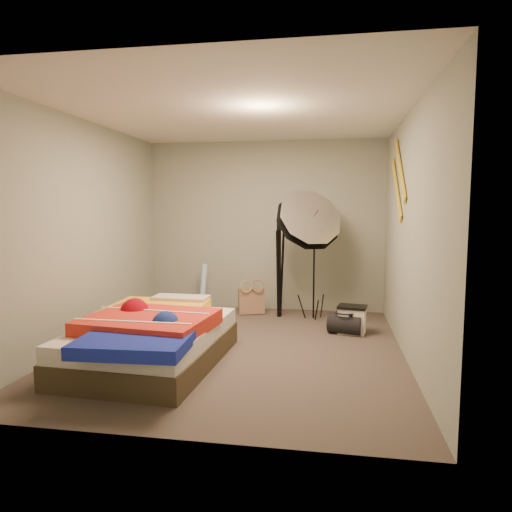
% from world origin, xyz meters
% --- Properties ---
extents(floor, '(4.00, 4.00, 0.00)m').
position_xyz_m(floor, '(0.00, 0.00, 0.00)').
color(floor, '#52473F').
rests_on(floor, ground).
extents(ceiling, '(4.00, 4.00, 0.00)m').
position_xyz_m(ceiling, '(0.00, 0.00, 2.50)').
color(ceiling, silver).
rests_on(ceiling, wall_back).
extents(wall_back, '(3.50, 0.00, 3.50)m').
position_xyz_m(wall_back, '(0.00, 2.00, 1.25)').
color(wall_back, gray).
rests_on(wall_back, floor).
extents(wall_front, '(3.50, 0.00, 3.50)m').
position_xyz_m(wall_front, '(0.00, -2.00, 1.25)').
color(wall_front, gray).
rests_on(wall_front, floor).
extents(wall_left, '(0.00, 4.00, 4.00)m').
position_xyz_m(wall_left, '(-1.75, 0.00, 1.25)').
color(wall_left, gray).
rests_on(wall_left, floor).
extents(wall_right, '(0.00, 4.00, 4.00)m').
position_xyz_m(wall_right, '(1.75, 0.00, 1.25)').
color(wall_right, gray).
rests_on(wall_right, floor).
extents(tote_bag, '(0.40, 0.27, 0.38)m').
position_xyz_m(tote_bag, '(-0.13, 1.62, 0.18)').
color(tote_bag, '#9B785B').
rests_on(tote_bag, floor).
extents(wrapping_roll, '(0.12, 0.21, 0.70)m').
position_xyz_m(wrapping_roll, '(-0.88, 1.69, 0.35)').
color(wrapping_roll, '#57C4DE').
rests_on(wrapping_roll, floor).
extents(camera_case, '(0.35, 0.28, 0.32)m').
position_xyz_m(camera_case, '(1.25, 0.81, 0.16)').
color(camera_case, white).
rests_on(camera_case, floor).
extents(duffel_bag, '(0.44, 0.33, 0.24)m').
position_xyz_m(duffel_bag, '(1.17, 0.76, 0.12)').
color(duffel_bag, black).
rests_on(duffel_bag, floor).
extents(wall_stripe_upper, '(0.02, 0.91, 0.78)m').
position_xyz_m(wall_stripe_upper, '(1.73, 0.60, 1.95)').
color(wall_stripe_upper, gold).
rests_on(wall_stripe_upper, wall_right).
extents(wall_stripe_lower, '(0.02, 0.91, 0.78)m').
position_xyz_m(wall_stripe_lower, '(1.73, 0.85, 1.75)').
color(wall_stripe_lower, gold).
rests_on(wall_stripe_lower, wall_right).
extents(bed, '(1.35, 1.98, 0.53)m').
position_xyz_m(bed, '(-0.73, -0.63, 0.26)').
color(bed, '#453926').
rests_on(bed, floor).
extents(photo_umbrella, '(0.92, 0.96, 1.86)m').
position_xyz_m(photo_umbrella, '(0.67, 1.34, 1.33)').
color(photo_umbrella, black).
rests_on(photo_umbrella, floor).
extents(camera_tripod, '(0.07, 0.07, 1.34)m').
position_xyz_m(camera_tripod, '(0.28, 1.52, 0.77)').
color(camera_tripod, black).
rests_on(camera_tripod, floor).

